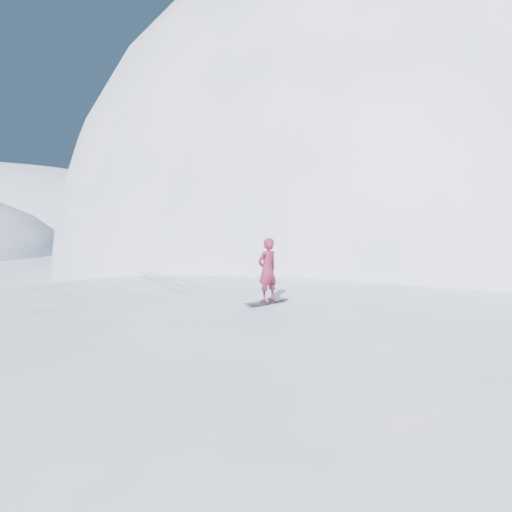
{
  "coord_description": "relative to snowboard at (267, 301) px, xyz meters",
  "views": [
    {
      "loc": [
        -3.01,
        -10.92,
        4.45
      ],
      "look_at": [
        0.58,
        0.99,
        3.5
      ],
      "focal_mm": 32.0,
      "sensor_mm": 36.0,
      "label": 1
    }
  ],
  "objects": [
    {
      "name": "board_tracks",
      "position": [
        -2.03,
        5.25,
        0.01
      ],
      "size": [
        2.07,
        5.94,
        0.04
      ],
      "color": "silver",
      "rests_on": "ground"
    },
    {
      "name": "snowboarder",
      "position": [
        0.0,
        0.0,
        0.81
      ],
      "size": [
        0.69,
        0.59,
        1.6
      ],
      "primitive_type": "imported",
      "rotation": [
        0.0,
        0.0,
        3.57
      ],
      "color": "maroon",
      "rests_on": "snowboard"
    },
    {
      "name": "wind_bumps",
      "position": [
        -1.14,
        2.13,
        -2.41
      ],
      "size": [
        16.0,
        14.4,
        1.0
      ],
      "color": "white",
      "rests_on": "ground"
    },
    {
      "name": "near_ridge",
      "position": [
        0.42,
        3.01,
        -2.41
      ],
      "size": [
        36.0,
        28.0,
        4.8
      ],
      "primitive_type": "ellipsoid",
      "color": "white",
      "rests_on": "ground"
    },
    {
      "name": "summit_peak",
      "position": [
        21.42,
        26.01,
        -2.41
      ],
      "size": [
        60.0,
        56.0,
        56.0
      ],
      "primitive_type": "ellipsoid",
      "color": "white",
      "rests_on": "ground"
    },
    {
      "name": "peak_shoulder",
      "position": [
        9.42,
        20.01,
        -2.41
      ],
      "size": [
        28.0,
        24.0,
        18.0
      ],
      "primitive_type": "ellipsoid",
      "color": "white",
      "rests_on": "ground"
    },
    {
      "name": "snowboard",
      "position": [
        0.0,
        0.0,
        0.0
      ],
      "size": [
        1.28,
        0.76,
        0.02
      ],
      "primitive_type": "cube",
      "rotation": [
        0.0,
        0.0,
        0.42
      ],
      "color": "black",
      "rests_on": "near_ridge"
    },
    {
      "name": "ground",
      "position": [
        -0.58,
        0.01,
        -2.41
      ],
      "size": [
        400.0,
        400.0,
        0.0
      ],
      "primitive_type": "plane",
      "color": "white",
      "rests_on": "ground"
    }
  ]
}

